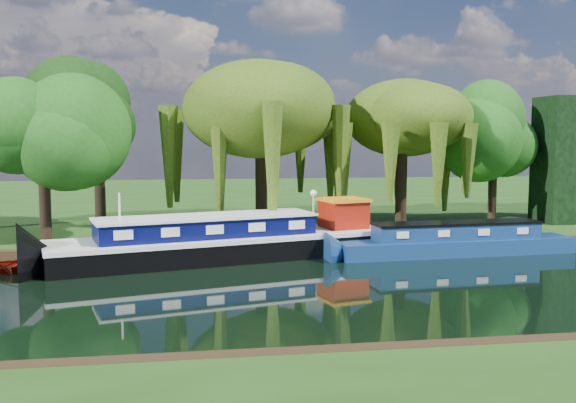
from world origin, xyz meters
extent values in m
plane|color=black|center=(0.00, 0.00, 0.00)|extent=(120.00, 120.00, 0.00)
cube|color=#1D3B10|center=(0.00, 34.00, 0.23)|extent=(120.00, 52.00, 0.45)
cube|color=black|center=(-4.54, 6.90, 0.42)|extent=(17.02, 7.75, 1.11)
cube|color=silver|center=(-4.54, 6.90, 1.06)|extent=(17.13, 7.85, 0.20)
cube|color=#06093B|center=(-5.43, 6.67, 1.61)|extent=(10.65, 5.16, 0.88)
cube|color=silver|center=(-5.43, 6.67, 2.11)|extent=(10.87, 5.39, 0.11)
cube|color=maroon|center=(1.72, 8.53, 1.87)|extent=(2.48, 2.48, 1.39)
cube|color=orange|center=(1.72, 8.53, 2.63)|extent=(2.76, 2.76, 0.15)
cylinder|color=silver|center=(-9.37, 5.65, 2.28)|extent=(0.09, 0.09, 2.22)
cube|color=navy|center=(7.01, 6.27, 0.34)|extent=(12.31, 2.81, 0.92)
cube|color=navy|center=(7.01, 6.27, 1.17)|extent=(8.62, 2.07, 0.76)
cube|color=black|center=(7.01, 6.27, 1.61)|extent=(8.73, 2.18, 0.10)
cube|color=silver|center=(3.87, 5.28, 1.21)|extent=(0.61, 0.09, 0.33)
cube|color=silver|center=(6.00, 5.42, 1.21)|extent=(0.61, 0.09, 0.33)
cube|color=silver|center=(8.13, 5.55, 1.21)|extent=(0.61, 0.09, 0.33)
cube|color=silver|center=(10.26, 5.69, 1.21)|extent=(0.61, 0.09, 0.33)
imported|color=maroon|center=(-13.53, 5.22, 0.00)|extent=(3.81, 2.86, 0.75)
cylinder|color=black|center=(-1.99, 14.10, 3.28)|extent=(0.73, 0.73, 5.66)
ellipsoid|color=#314C10|center=(-1.99, 14.10, 7.36)|extent=(7.90, 7.90, 5.10)
cylinder|color=black|center=(6.70, 14.01, 2.91)|extent=(0.69, 0.69, 4.91)
ellipsoid|color=#314C10|center=(6.70, 14.01, 6.46)|extent=(6.71, 6.71, 4.34)
cylinder|color=black|center=(-13.56, 10.20, 3.64)|extent=(0.61, 0.61, 6.38)
ellipsoid|color=#1D4C13|center=(-13.56, 10.20, 6.25)|extent=(5.22, 5.22, 5.22)
cylinder|color=black|center=(-11.55, 15.62, 3.98)|extent=(0.69, 0.69, 7.05)
ellipsoid|color=black|center=(-11.55, 15.62, 6.86)|extent=(5.64, 5.64, 5.64)
cylinder|color=black|center=(13.04, 14.69, 3.41)|extent=(0.58, 0.58, 5.92)
ellipsoid|color=#1D4C13|center=(13.04, 14.69, 5.83)|extent=(4.73, 4.73, 4.73)
cylinder|color=silver|center=(0.50, 10.50, 1.55)|extent=(0.10, 0.10, 2.20)
sphere|color=white|center=(0.50, 10.50, 2.83)|extent=(0.36, 0.36, 0.36)
cylinder|color=silver|center=(-10.00, 8.40, 0.95)|extent=(0.16, 0.16, 1.00)
cylinder|color=silver|center=(-4.00, 8.40, 0.95)|extent=(0.16, 0.16, 1.00)
cylinder|color=silver|center=(3.00, 8.40, 0.95)|extent=(0.16, 0.16, 1.00)
cylinder|color=silver|center=(9.00, 8.40, 0.95)|extent=(0.16, 0.16, 1.00)
camera|label=1|loc=(-6.17, -23.94, 5.88)|focal=40.00mm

